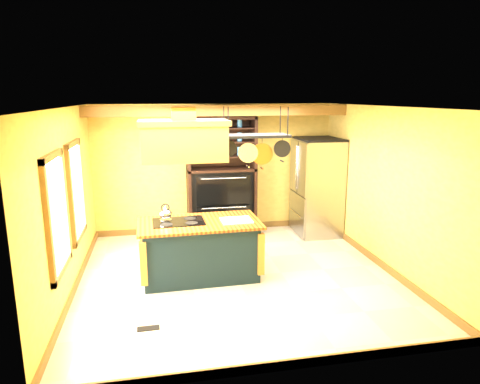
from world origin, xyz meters
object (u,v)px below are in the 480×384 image
object	(u,v)px
pot_rack	(255,141)
hutch	(221,190)
kitchen_island	(200,249)
refrigerator	(317,189)
range_hood	(184,139)

from	to	relation	value
pot_rack	hutch	distance (m)	2.45
kitchen_island	pot_rack	size ratio (longest dim) A/B	1.80
refrigerator	hutch	bearing A→B (deg)	170.44
pot_rack	refrigerator	xyz separation A→B (m)	(1.74, 1.77, -1.20)
hutch	kitchen_island	bearing A→B (deg)	-107.64
range_hood	kitchen_island	bearing A→B (deg)	0.19
range_hood	hutch	distance (m)	2.62
kitchen_island	hutch	xyz separation A→B (m)	(0.67, 2.11, 0.47)
kitchen_island	range_hood	world-z (taller)	range_hood
kitchen_island	refrigerator	distance (m)	3.22
kitchen_island	range_hood	xyz separation A→B (m)	(-0.20, -0.00, 1.76)
pot_rack	range_hood	bearing A→B (deg)	-179.85
refrigerator	range_hood	bearing A→B (deg)	-147.99
range_hood	refrigerator	size ratio (longest dim) A/B	0.67
pot_rack	hutch	world-z (taller)	pot_rack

